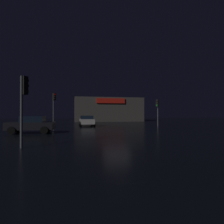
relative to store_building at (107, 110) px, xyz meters
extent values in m
plane|color=black|center=(-3.95, -28.09, -2.74)|extent=(120.00, 120.00, 0.00)
cube|color=#4C4742|center=(0.00, 0.01, 0.00)|extent=(15.59, 9.31, 5.47)
cube|color=red|center=(0.00, -4.79, 1.89)|extent=(6.32, 0.24, 1.08)
cylinder|color=#595B60|center=(-10.54, -20.49, -0.54)|extent=(0.13, 0.13, 4.41)
cube|color=black|center=(-10.44, -20.60, 1.22)|extent=(0.41, 0.41, 0.89)
sphere|color=red|center=(-10.33, -20.73, 1.49)|extent=(0.20, 0.20, 0.20)
sphere|color=black|center=(-10.33, -20.73, 1.22)|extent=(0.20, 0.20, 0.20)
sphere|color=black|center=(-10.33, -20.73, 0.96)|extent=(0.20, 0.20, 0.20)
cylinder|color=#595B60|center=(-10.70, -35.06, -0.84)|extent=(0.13, 0.13, 3.80)
cube|color=black|center=(-10.59, -34.95, 0.57)|extent=(0.41, 0.41, 0.98)
sphere|color=black|center=(-10.48, -34.84, 0.86)|extent=(0.20, 0.20, 0.20)
sphere|color=black|center=(-10.48, -34.84, 0.57)|extent=(0.20, 0.20, 0.20)
sphere|color=#19D13F|center=(-10.48, -34.84, 0.27)|extent=(0.20, 0.20, 0.20)
cylinder|color=#595B60|center=(3.46, -21.12, -0.87)|extent=(0.13, 0.13, 3.74)
cube|color=black|center=(3.34, -21.23, 0.50)|extent=(0.41, 0.41, 1.01)
sphere|color=black|center=(3.23, -21.34, 0.80)|extent=(0.20, 0.20, 0.20)
sphere|color=black|center=(3.23, -21.34, 0.50)|extent=(0.20, 0.20, 0.20)
sphere|color=#19D13F|center=(3.23, -21.34, 0.19)|extent=(0.20, 0.20, 0.20)
cube|color=black|center=(-11.86, -27.18, -2.06)|extent=(4.20, 1.97, 0.69)
cube|color=black|center=(-11.70, -27.19, -1.44)|extent=(2.09, 1.68, 0.55)
cylinder|color=black|center=(-13.26, -27.98, -2.40)|extent=(0.69, 0.26, 0.68)
cylinder|color=black|center=(-13.17, -26.23, -2.40)|extent=(0.69, 0.26, 0.68)
cylinder|color=black|center=(-10.55, -28.13, -2.40)|extent=(0.69, 0.26, 0.68)
cylinder|color=black|center=(-10.46, -26.37, -2.40)|extent=(0.69, 0.26, 0.68)
cube|color=silver|center=(-6.16, -18.18, -2.05)|extent=(1.95, 4.35, 0.67)
cube|color=black|center=(-6.16, -18.20, -1.47)|extent=(1.71, 2.11, 0.48)
cylinder|color=black|center=(-7.12, -16.78, -2.38)|extent=(0.24, 0.72, 0.72)
cylinder|color=black|center=(-5.28, -16.73, -2.38)|extent=(0.24, 0.72, 0.72)
cylinder|color=black|center=(-7.04, -19.62, -2.38)|extent=(0.24, 0.72, 0.72)
cylinder|color=black|center=(-5.20, -19.57, -2.38)|extent=(0.24, 0.72, 0.72)
camera|label=1|loc=(-8.02, -45.82, -0.93)|focal=30.62mm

